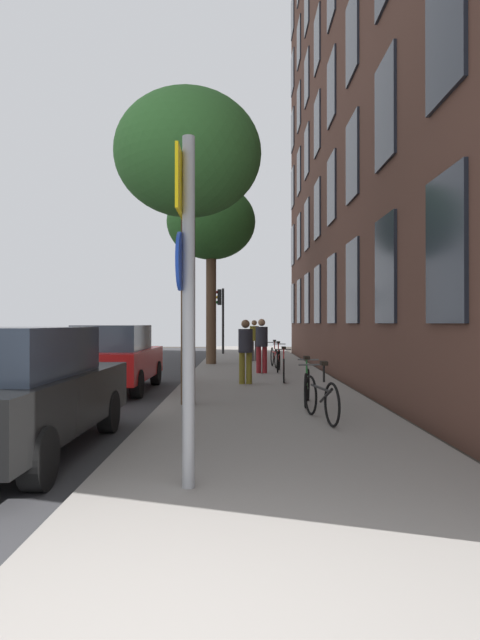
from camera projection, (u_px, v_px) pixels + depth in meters
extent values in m
plane|color=#332D28|center=(150.00, 375.00, 17.43)|extent=(41.80, 41.80, 0.00)
cube|color=#2D2D30|center=(85.00, 375.00, 17.44)|extent=(7.00, 38.00, 0.01)
cube|color=gray|center=(258.00, 373.00, 17.43)|extent=(4.20, 38.00, 0.12)
cube|color=#513328|center=(341.00, 59.00, 16.98)|extent=(0.50, 27.00, 19.98)
cube|color=#1E232D|center=(446.00, 248.00, 7.56)|extent=(0.06, 1.42, 2.12)
cube|color=#1E232D|center=(386.00, 270.00, 10.69)|extent=(0.06, 1.42, 2.12)
cube|color=#1E232D|center=(354.00, 282.00, 13.81)|extent=(0.06, 1.42, 2.12)
cube|color=#1E232D|center=(333.00, 289.00, 16.94)|extent=(0.06, 1.42, 2.12)
cube|color=#1E232D|center=(319.00, 295.00, 20.06)|extent=(0.06, 1.42, 2.12)
cube|color=#1E232D|center=(308.00, 299.00, 23.19)|extent=(0.06, 1.42, 2.12)
cube|color=#1E232D|center=(300.00, 301.00, 26.31)|extent=(0.06, 1.42, 2.12)
cube|color=#1E232D|center=(294.00, 304.00, 29.44)|extent=(0.06, 1.42, 2.12)
cube|color=#1E232D|center=(446.00, 23.00, 7.58)|extent=(0.06, 1.42, 2.12)
cube|color=#1E232D|center=(386.00, 111.00, 10.70)|extent=(0.06, 1.42, 2.12)
cube|color=#1E232D|center=(353.00, 159.00, 13.83)|extent=(0.06, 1.42, 2.12)
cube|color=#1E232D|center=(333.00, 189.00, 16.95)|extent=(0.06, 1.42, 2.12)
cube|color=#1E232D|center=(318.00, 210.00, 20.08)|extent=(0.06, 1.42, 2.12)
cube|color=#1E232D|center=(308.00, 225.00, 23.20)|extent=(0.06, 1.42, 2.12)
cube|color=#1E232D|center=(300.00, 237.00, 26.33)|extent=(0.06, 1.42, 2.12)
cube|color=#1E232D|center=(294.00, 246.00, 29.45)|extent=(0.06, 1.42, 2.12)
cube|color=#1E232D|center=(353.00, 36.00, 13.85)|extent=(0.06, 1.42, 2.12)
cube|color=#1E232D|center=(333.00, 89.00, 16.97)|extent=(0.06, 1.42, 2.12)
cube|color=#1E232D|center=(318.00, 125.00, 20.10)|extent=(0.06, 1.42, 2.12)
cube|color=#1E232D|center=(308.00, 152.00, 23.22)|extent=(0.06, 1.42, 2.12)
cube|color=#1E232D|center=(300.00, 172.00, 26.35)|extent=(0.06, 1.42, 2.12)
cube|color=#1E232D|center=(294.00, 188.00, 29.47)|extent=(0.06, 1.42, 2.12)
cube|color=#1E232D|center=(318.00, 40.00, 20.12)|extent=(0.06, 1.42, 2.12)
cube|color=#1E232D|center=(308.00, 78.00, 23.24)|extent=(0.06, 1.42, 2.12)
cube|color=#1E232D|center=(300.00, 107.00, 26.37)|extent=(0.06, 1.42, 2.12)
cube|color=#1E232D|center=(294.00, 130.00, 29.49)|extent=(0.06, 1.42, 2.12)
cube|color=#1E232D|center=(308.00, 5.00, 23.26)|extent=(0.06, 1.42, 2.12)
cube|color=#1E232D|center=(300.00, 43.00, 26.38)|extent=(0.06, 1.42, 2.12)
cube|color=#1E232D|center=(294.00, 73.00, 29.51)|extent=(0.06, 1.42, 2.12)
cube|color=#1E232D|center=(294.00, 15.00, 29.53)|extent=(0.06, 1.42, 2.12)
cylinder|color=gray|center=(190.00, 312.00, 5.13)|extent=(0.12, 0.12, 3.34)
cube|color=yellow|center=(181.00, 183.00, 5.14)|extent=(0.03, 0.60, 0.60)
cylinder|color=#14339E|center=(181.00, 261.00, 5.14)|extent=(0.03, 0.56, 0.56)
cylinder|color=black|center=(224.00, 321.00, 27.61)|extent=(0.12, 0.12, 3.34)
cube|color=black|center=(221.00, 297.00, 27.61)|extent=(0.20, 0.24, 0.80)
sphere|color=#4B0707|center=(219.00, 292.00, 27.62)|extent=(0.16, 0.16, 0.16)
sphere|color=orange|center=(219.00, 297.00, 27.61)|extent=(0.16, 0.16, 0.16)
sphere|color=#083E11|center=(219.00, 302.00, 27.61)|extent=(0.16, 0.16, 0.16)
cylinder|color=#4C3823|center=(189.00, 301.00, 10.40)|extent=(0.28, 0.28, 3.98)
ellipsoid|color=#387533|center=(189.00, 154.00, 10.42)|extent=(2.83, 2.83, 2.41)
cylinder|color=brown|center=(212.00, 306.00, 20.77)|extent=(0.39, 0.39, 4.44)
ellipsoid|color=#2D6628|center=(212.00, 222.00, 20.78)|extent=(3.41, 3.41, 2.90)
torus|color=black|center=(312.00, 395.00, 9.18)|extent=(0.15, 0.67, 0.67)
torus|color=black|center=(333.00, 405.00, 8.10)|extent=(0.15, 0.67, 0.67)
cylinder|color=black|center=(322.00, 388.00, 8.64)|extent=(0.20, 0.93, 0.04)
cylinder|color=black|center=(327.00, 396.00, 8.37)|extent=(0.14, 0.56, 0.30)
cylinder|color=black|center=(325.00, 373.00, 8.48)|extent=(0.04, 0.04, 0.28)
cube|color=black|center=(325.00, 363.00, 8.48)|extent=(0.10, 0.24, 0.06)
cylinder|color=#4C4C4C|center=(312.00, 365.00, 9.18)|extent=(0.42, 0.10, 0.03)
torus|color=black|center=(309.00, 385.00, 10.85)|extent=(0.15, 0.64, 0.65)
torus|color=black|center=(307.00, 391.00, 9.89)|extent=(0.15, 0.64, 0.65)
cylinder|color=#267233|center=(308.00, 378.00, 10.37)|extent=(0.18, 0.83, 0.04)
cylinder|color=#267233|center=(308.00, 384.00, 10.13)|extent=(0.13, 0.50, 0.27)
cylinder|color=#267233|center=(308.00, 366.00, 10.23)|extent=(0.04, 0.04, 0.28)
cube|color=black|center=(308.00, 358.00, 10.23)|extent=(0.10, 0.24, 0.06)
cylinder|color=#4C4C4C|center=(309.00, 360.00, 10.86)|extent=(0.42, 0.10, 0.03)
torus|color=black|center=(285.00, 367.00, 15.07)|extent=(0.09, 0.65, 0.65)
torus|color=black|center=(285.00, 371.00, 14.02)|extent=(0.09, 0.65, 0.65)
cylinder|color=#B21E1E|center=(285.00, 362.00, 14.55)|extent=(0.11, 0.89, 0.04)
cylinder|color=#B21E1E|center=(285.00, 366.00, 14.29)|extent=(0.09, 0.54, 0.29)
cylinder|color=#B21E1E|center=(285.00, 354.00, 14.39)|extent=(0.04, 0.04, 0.28)
cube|color=black|center=(285.00, 348.00, 14.39)|extent=(0.10, 0.24, 0.06)
cylinder|color=#4C4C4C|center=(285.00, 349.00, 15.07)|extent=(0.42, 0.06, 0.03)
torus|color=black|center=(280.00, 360.00, 17.92)|extent=(0.12, 0.69, 0.69)
torus|color=black|center=(279.00, 362.00, 16.95)|extent=(0.12, 0.69, 0.69)
cylinder|color=#B21E1E|center=(280.00, 355.00, 17.44)|extent=(0.14, 0.83, 0.04)
cylinder|color=#B21E1E|center=(279.00, 358.00, 17.20)|extent=(0.10, 0.50, 0.27)
cylinder|color=#B21E1E|center=(279.00, 347.00, 17.29)|extent=(0.04, 0.04, 0.28)
cube|color=black|center=(279.00, 342.00, 17.30)|extent=(0.10, 0.24, 0.06)
cylinder|color=#4C4C4C|center=(280.00, 344.00, 17.93)|extent=(0.42, 0.08, 0.03)
torus|color=black|center=(273.00, 357.00, 19.60)|extent=(0.09, 0.68, 0.68)
torus|color=black|center=(277.00, 358.00, 18.61)|extent=(0.09, 0.68, 0.68)
cylinder|color=#B21E1E|center=(275.00, 352.00, 19.10)|extent=(0.10, 0.85, 0.04)
cylinder|color=#B21E1E|center=(276.00, 355.00, 18.85)|extent=(0.08, 0.52, 0.28)
cylinder|color=#B21E1E|center=(276.00, 345.00, 18.96)|extent=(0.04, 0.04, 0.28)
cube|color=black|center=(276.00, 341.00, 18.96)|extent=(0.10, 0.24, 0.06)
cylinder|color=#4C4C4C|center=(273.00, 342.00, 19.60)|extent=(0.42, 0.06, 0.03)
cylinder|color=olive|center=(243.00, 368.00, 13.88)|extent=(0.15, 0.15, 0.81)
cylinder|color=olive|center=(250.00, 368.00, 13.88)|extent=(0.15, 0.15, 0.81)
cylinder|color=#26262D|center=(247.00, 341.00, 13.88)|extent=(0.43, 0.43, 0.60)
sphere|color=brown|center=(247.00, 324.00, 13.89)|extent=(0.22, 0.22, 0.22)
cylinder|color=maroon|center=(260.00, 360.00, 16.85)|extent=(0.16, 0.16, 0.83)
cylinder|color=maroon|center=(266.00, 360.00, 16.85)|extent=(0.16, 0.16, 0.83)
cylinder|color=#26262D|center=(263.00, 337.00, 16.85)|extent=(0.52, 0.52, 0.62)
sphere|color=#936B4C|center=(263.00, 322.00, 16.86)|extent=(0.22, 0.22, 0.22)
cylinder|color=#4C4742|center=(253.00, 351.00, 22.40)|extent=(0.15, 0.15, 0.82)
cylinder|color=#4C4742|center=(258.00, 351.00, 22.40)|extent=(0.15, 0.15, 0.82)
cylinder|color=olive|center=(255.00, 333.00, 22.40)|extent=(0.40, 0.40, 0.62)
sphere|color=#936B4C|center=(255.00, 323.00, 22.41)|extent=(0.22, 0.22, 0.22)
cube|color=black|center=(21.00, 402.00, 6.81)|extent=(1.76, 4.49, 0.70)
cube|color=#2D3847|center=(14.00, 352.00, 6.59)|extent=(1.47, 2.52, 0.60)
cylinder|color=black|center=(8.00, 412.00, 8.24)|extent=(0.22, 0.64, 0.64)
cylinder|color=black|center=(110.00, 412.00, 8.24)|extent=(0.22, 0.64, 0.64)
cylinder|color=black|center=(40.00, 459.00, 5.38)|extent=(0.22, 0.64, 0.64)
cube|color=red|center=(117.00, 364.00, 13.33)|extent=(1.73, 4.19, 0.70)
cube|color=#384756|center=(115.00, 338.00, 13.13)|extent=(1.45, 2.35, 0.60)
cylinder|color=black|center=(99.00, 373.00, 14.67)|extent=(0.22, 0.64, 0.64)
cylinder|color=black|center=(157.00, 373.00, 14.67)|extent=(0.22, 0.64, 0.64)
cylinder|color=black|center=(68.00, 384.00, 11.99)|extent=(0.22, 0.64, 0.64)
cylinder|color=black|center=(138.00, 384.00, 11.99)|extent=(0.22, 0.64, 0.64)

